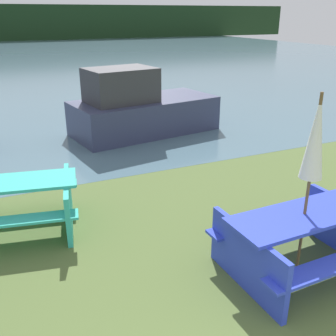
{
  "coord_description": "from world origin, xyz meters",
  "views": [
    {
      "loc": [
        -1.86,
        -0.23,
        3.01
      ],
      "look_at": [
        0.4,
        4.75,
        0.85
      ],
      "focal_mm": 42.0,
      "sensor_mm": 36.0,
      "label": 1
    }
  ],
  "objects_px": {
    "umbrella_white": "(315,139)",
    "boat": "(140,109)",
    "picnic_table_teal": "(12,201)",
    "picnic_table_blue": "(301,236)"
  },
  "relations": [
    {
      "from": "umbrella_white",
      "to": "picnic_table_teal",
      "type": "bearing_deg",
      "value": 141.65
    },
    {
      "from": "umbrella_white",
      "to": "boat",
      "type": "distance_m",
      "value": 6.61
    },
    {
      "from": "picnic_table_blue",
      "to": "picnic_table_teal",
      "type": "bearing_deg",
      "value": 141.65
    },
    {
      "from": "picnic_table_teal",
      "to": "umbrella_white",
      "type": "bearing_deg",
      "value": -38.35
    },
    {
      "from": "picnic_table_teal",
      "to": "boat",
      "type": "xyz_separation_m",
      "value": [
        3.49,
        4.03,
        0.17
      ]
    },
    {
      "from": "umbrella_white",
      "to": "boat",
      "type": "relative_size",
      "value": 0.56
    },
    {
      "from": "umbrella_white",
      "to": "picnic_table_blue",
      "type": "bearing_deg",
      "value": 116.57
    },
    {
      "from": "picnic_table_blue",
      "to": "boat",
      "type": "distance_m",
      "value": 6.52
    },
    {
      "from": "picnic_table_teal",
      "to": "umbrella_white",
      "type": "height_order",
      "value": "umbrella_white"
    },
    {
      "from": "picnic_table_blue",
      "to": "umbrella_white",
      "type": "xyz_separation_m",
      "value": [
        0.0,
        -0.0,
        1.24
      ]
    }
  ]
}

